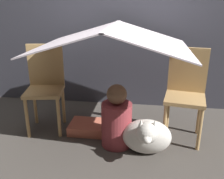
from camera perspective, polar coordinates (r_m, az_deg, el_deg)
ground_plane at (r=2.57m, az=-0.63°, el=-12.24°), size 8.80×8.80×0.00m
wall_back at (r=3.23m, az=2.22°, el=17.83°), size 7.00×0.05×2.50m
chair_left at (r=2.78m, az=-15.01°, el=1.24°), size 0.44×0.44×0.92m
chair_right at (r=2.60m, az=16.50°, el=-0.21°), size 0.44×0.44×0.92m
sheet_canopy at (r=2.40m, az=0.00°, el=11.86°), size 1.45×1.12×0.22m
person_front at (r=2.43m, az=1.05°, el=-7.03°), size 0.29×0.29×0.63m
dog at (r=2.34m, az=7.95°, el=-10.44°), size 0.45×0.42×0.43m
floor_cushion at (r=2.78m, az=-5.49°, el=-8.54°), size 0.39×0.31×0.10m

